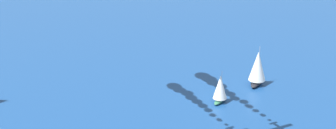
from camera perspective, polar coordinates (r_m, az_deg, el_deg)
The scene contains 2 objects.
sailboat_near_centre at distance 180.26m, azimuth 10.13°, elevation -0.37°, with size 6.18×11.01×14.10m.
sailboat_far_port at distance 165.96m, azimuth 5.94°, elevation -2.71°, with size 4.71×8.43×10.81m.
Camera 1 is at (-52.97, 106.65, 73.66)m, focal length 53.74 mm.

